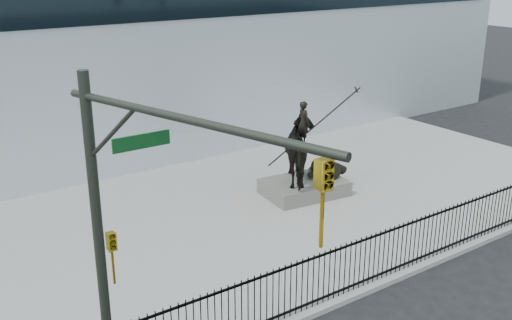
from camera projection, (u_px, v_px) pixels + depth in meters
ground at (383, 319)px, 15.04m from camera, size 120.00×120.00×0.00m
plaza at (232, 220)px, 20.43m from camera, size 30.00×12.00×0.15m
building at (86, 45)px, 29.06m from camera, size 44.00×14.00×9.00m
picket_fence at (350, 267)px, 15.71m from camera, size 22.10×0.10×1.50m
statue_plinth at (304, 187)px, 22.35m from camera, size 3.16×2.35×0.55m
equestrian_statue at (306, 151)px, 21.91m from camera, size 3.74×2.54×3.19m
traffic_signal_left at (133, 260)px, 9.58m from camera, size 1.52×4.84×7.00m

